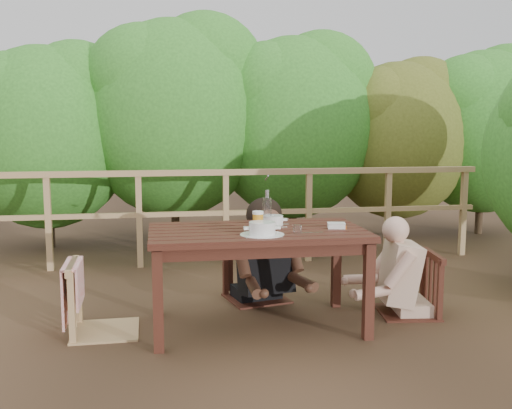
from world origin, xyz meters
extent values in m
plane|color=#4D3521|center=(0.00, 0.00, 0.00)|extent=(60.00, 60.00, 0.00)
cube|color=#371810|center=(0.00, 0.00, 0.36)|extent=(1.54, 0.87, 0.71)
cube|color=tan|center=(-1.09, 0.07, 0.49)|extent=(0.50, 0.50, 0.98)
cube|color=#371810|center=(0.11, 0.67, 0.48)|extent=(0.58, 0.58, 0.96)
cube|color=#371810|center=(1.21, 0.11, 0.46)|extent=(0.51, 0.51, 0.91)
cube|color=tan|center=(0.00, 2.00, 0.51)|extent=(5.60, 0.10, 1.01)
cylinder|color=white|center=(0.00, -0.21, 0.76)|extent=(0.30, 0.30, 0.10)
cylinder|color=white|center=(0.15, 0.17, 0.76)|extent=(0.26, 0.26, 0.09)
cylinder|color=orange|center=(0.00, -0.04, 0.79)|extent=(0.08, 0.08, 0.15)
cylinder|color=silver|center=(0.10, 0.15, 0.85)|extent=(0.07, 0.07, 0.28)
cylinder|color=white|center=(0.25, -0.21, 0.75)|extent=(0.06, 0.06, 0.07)
cube|color=silver|center=(0.57, -0.05, 0.74)|extent=(0.14, 0.12, 0.05)
camera|label=1|loc=(-0.69, -4.11, 1.47)|focal=41.29mm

